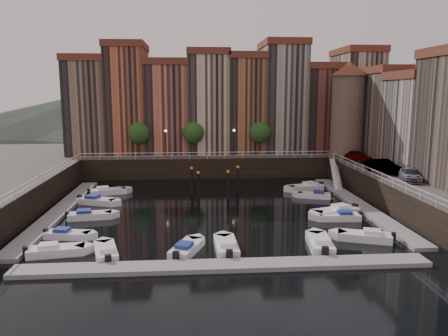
{
  "coord_description": "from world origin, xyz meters",
  "views": [
    {
      "loc": [
        -2.25,
        -46.63,
        12.43
      ],
      "look_at": [
        1.53,
        4.0,
        3.68
      ],
      "focal_mm": 35.0,
      "sensor_mm": 36.0,
      "label": 1
    }
  ],
  "objects": [
    {
      "name": "car_c",
      "position": [
        21.17,
        -2.16,
        3.67
      ],
      "size": [
        3.14,
        4.99,
        1.35
      ],
      "primitive_type": "imported",
      "rotation": [
        0.0,
        0.0,
        -0.29
      ],
      "color": "gray",
      "rests_on": "quay_right"
    },
    {
      "name": "boat_near_3",
      "position": [
        8.04,
        -13.47,
        0.37
      ],
      "size": [
        2.29,
        4.93,
        1.11
      ],
      "rotation": [
        0.0,
        0.0,
        1.45
      ],
      "color": "white",
      "rests_on": "ground"
    },
    {
      "name": "boat_near_1",
      "position": [
        -2.77,
        -13.71,
        0.34
      ],
      "size": [
        2.98,
        4.48,
        1.01
      ],
      "rotation": [
        0.0,
        0.0,
        1.2
      ],
      "color": "white",
      "rests_on": "ground"
    },
    {
      "name": "boat_left_4",
      "position": [
        -12.83,
        7.23,
        0.36
      ],
      "size": [
        4.74,
        3.0,
        1.07
      ],
      "rotation": [
        0.0,
        0.0,
        0.33
      ],
      "color": "white",
      "rests_on": "ground"
    },
    {
      "name": "dock_left",
      "position": [
        -16.2,
        -1.0,
        0.17
      ],
      "size": [
        2.0,
        28.0,
        0.35
      ],
      "primitive_type": "cube",
      "color": "gray",
      "rests_on": "ground"
    },
    {
      "name": "dock_right",
      "position": [
        16.2,
        -1.0,
        0.17
      ],
      "size": [
        2.0,
        28.0,
        0.35
      ],
      "primitive_type": "cube",
      "color": "gray",
      "rests_on": "ground"
    },
    {
      "name": "boat_right_2",
      "position": [
        12.49,
        -4.31,
        0.4
      ],
      "size": [
        5.31,
        3.5,
        1.2
      ],
      "rotation": [
        0.0,
        0.0,
        3.5
      ],
      "color": "white",
      "rests_on": "ground"
    },
    {
      "name": "boat_right_4",
      "position": [
        12.51,
        7.76,
        0.38
      ],
      "size": [
        4.99,
        2.98,
        1.12
      ],
      "rotation": [
        0.0,
        0.0,
        3.43
      ],
      "color": "white",
      "rests_on": "ground"
    },
    {
      "name": "gangway",
      "position": [
        17.1,
        10.0,
        1.92
      ],
      "size": [
        2.78,
        8.32,
        3.73
      ],
      "color": "white",
      "rests_on": "ground"
    },
    {
      "name": "right_terrace",
      "position": [
        26.5,
        3.8,
        9.56
      ],
      "size": [
        9.3,
        24.3,
        14.0
      ],
      "color": "#78695B",
      "rests_on": "quay_right"
    },
    {
      "name": "quay_far",
      "position": [
        0.0,
        26.0,
        1.5
      ],
      "size": [
        80.0,
        20.0,
        3.0
      ],
      "primitive_type": "cube",
      "color": "black",
      "rests_on": "ground"
    },
    {
      "name": "car_a",
      "position": [
        20.45,
        10.98,
        3.77
      ],
      "size": [
        3.17,
        4.88,
        1.54
      ],
      "primitive_type": "imported",
      "rotation": [
        0.0,
        0.0,
        0.32
      ],
      "color": "gray",
      "rests_on": "quay_right"
    },
    {
      "name": "mountains",
      "position": [
        1.72,
        110.0,
        7.92
      ],
      "size": [
        145.0,
        100.0,
        18.0
      ],
      "color": "#2D382D",
      "rests_on": "ground"
    },
    {
      "name": "street_lamps",
      "position": [
        -1.0,
        17.2,
        5.9
      ],
      "size": [
        10.36,
        0.36,
        4.18
      ],
      "color": "black",
      "rests_on": "quay_far"
    },
    {
      "name": "far_terrace",
      "position": [
        3.31,
        23.5,
        10.95
      ],
      "size": [
        48.7,
        10.3,
        17.5
      ],
      "color": "#856B54",
      "rests_on": "quay_far"
    },
    {
      "name": "ground",
      "position": [
        0.0,
        0.0,
        0.0
      ],
      "size": [
        200.0,
        200.0,
        0.0
      ],
      "primitive_type": "plane",
      "color": "black",
      "rests_on": "ground"
    },
    {
      "name": "boat_right_1",
      "position": [
        12.33,
        -5.85,
        0.34
      ],
      "size": [
        4.37,
        1.75,
        0.99
      ],
      "rotation": [
        0.0,
        0.0,
        3.1
      ],
      "color": "white",
      "rests_on": "ground"
    },
    {
      "name": "boat_near_2",
      "position": [
        0.4,
        -13.56,
        0.36
      ],
      "size": [
        1.82,
        4.72,
        1.08
      ],
      "rotation": [
        0.0,
        0.0,
        1.6
      ],
      "color": "white",
      "rests_on": "ground"
    },
    {
      "name": "boat_near_0",
      "position": [
        -8.96,
        -14.0,
        0.34
      ],
      "size": [
        2.62,
        4.48,
        1.0
      ],
      "rotation": [
        0.0,
        0.0,
        1.84
      ],
      "color": "white",
      "rests_on": "ground"
    },
    {
      "name": "boat_left_1",
      "position": [
        -13.15,
        -9.4,
        0.32
      ],
      "size": [
        4.21,
        2.09,
        0.94
      ],
      "rotation": [
        0.0,
        0.0,
        -0.16
      ],
      "color": "white",
      "rests_on": "ground"
    },
    {
      "name": "mooring_pilings",
      "position": [
        0.41,
        4.84,
        1.65
      ],
      "size": [
        6.1,
        3.87,
        3.78
      ],
      "color": "black",
      "rests_on": "ground"
    },
    {
      "name": "dock_near",
      "position": [
        0.0,
        -17.0,
        0.17
      ],
      "size": [
        30.0,
        2.0,
        0.35
      ],
      "primitive_type": "cube",
      "color": "gray",
      "rests_on": "ground"
    },
    {
      "name": "boat_left_2",
      "position": [
        -12.61,
        -3.54,
        0.35
      ],
      "size": [
        4.55,
        2.14,
        1.02
      ],
      "rotation": [
        0.0,
        0.0,
        0.13
      ],
      "color": "white",
      "rests_on": "ground"
    },
    {
      "name": "boat_right_3",
      "position": [
        12.48,
        3.42,
        0.32
      ],
      "size": [
        4.2,
        2.64,
        0.94
      ],
      "rotation": [
        0.0,
        0.0,
        2.82
      ],
      "color": "white",
      "rests_on": "ground"
    },
    {
      "name": "boat_left_3",
      "position": [
        -13.1,
        2.4,
        0.36
      ],
      "size": [
        4.78,
        3.16,
        1.08
      ],
      "rotation": [
        0.0,
        0.0,
        -0.36
      ],
      "color": "white",
      "rests_on": "ground"
    },
    {
      "name": "corner_tower",
      "position": [
        20.0,
        14.5,
        10.19
      ],
      "size": [
        5.2,
        5.2,
        13.8
      ],
      "color": "#6B5B4C",
      "rests_on": "quay_right"
    },
    {
      "name": "boat_right_0",
      "position": [
        12.49,
        -12.0,
        0.36
      ],
      "size": [
        4.77,
        3.1,
        1.08
      ],
      "rotation": [
        0.0,
        0.0,
        2.79
      ],
      "color": "white",
      "rests_on": "ground"
    },
    {
      "name": "promenade_trees",
      "position": [
        -1.33,
        18.2,
        6.58
      ],
      "size": [
        21.2,
        3.2,
        5.2
      ],
      "color": "black",
      "rests_on": "quay_far"
    },
    {
      "name": "car_b",
      "position": [
        20.35,
        2.65,
        3.79
      ],
      "size": [
        3.15,
        5.05,
        1.57
      ],
      "primitive_type": "imported",
      "rotation": [
        0.0,
        0.0,
        0.34
      ],
      "color": "gray",
      "rests_on": "quay_right"
    },
    {
      "name": "railings",
      "position": [
        0.0,
        4.88,
        3.79
      ],
      "size": [
        36.08,
        34.04,
        0.52
      ],
      "color": "white",
      "rests_on": "ground"
    },
    {
      "name": "boat_left_0",
      "position": [
        -12.97,
        -13.46,
        0.35
      ],
      "size": [
        4.6,
        2.27,
        1.03
      ],
      "rotation": [
        0.0,
        0.0,
        0.15
      ],
      "color": "white",
      "rests_on": "ground"
    }
  ]
}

